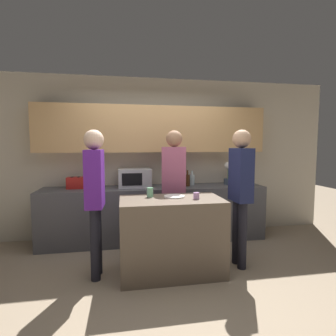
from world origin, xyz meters
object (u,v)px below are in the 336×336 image
toaster (76,183)px  microwave (135,178)px  potted_plant (228,173)px  cup_1 (150,192)px  bottle_0 (181,180)px  cup_0 (196,196)px  bottle_1 (187,180)px  plate_on_island (174,196)px  person_center (241,185)px  person_left (95,190)px  bottle_2 (192,180)px  person_right (174,180)px

toaster → microwave: bearing=-0.1°
potted_plant → cup_1: (-1.47, -1.05, -0.10)m
bottle_0 → cup_0: bearing=-93.8°
bottle_1 → microwave: bearing=175.6°
plate_on_island → toaster: bearing=141.0°
cup_1 → person_center: 1.15m
person_left → toaster: bearing=-157.7°
toaster → bottle_2: bottle_2 is taller
bottle_0 → bottle_1: (0.11, 0.03, -0.01)m
microwave → bottle_1: (0.86, -0.07, -0.05)m
person_right → bottle_0: bearing=-99.3°
microwave → cup_1: 1.06m
plate_on_island → person_right: (0.10, 0.50, 0.14)m
cup_0 → person_left: person_left is taller
plate_on_island → bottle_0: bearing=72.7°
potted_plant → bottle_2: bearing=178.2°
plate_on_island → cup_1: bearing=169.7°
person_center → plate_on_island: bearing=83.7°
microwave → person_right: 0.80m
person_left → bottle_0: bearing=132.7°
cup_0 → cup_1: size_ratio=0.67×
person_left → person_center: (1.80, -0.02, 0.01)m
bottle_2 → person_left: 1.89m
bottle_2 → person_left: person_left is taller
bottle_0 → cup_0: (-0.08, -1.17, -0.04)m
cup_0 → person_right: (-0.14, 0.67, 0.11)m
person_left → potted_plant: bearing=121.4°
potted_plant → plate_on_island: 1.61m
bottle_0 → bottle_2: size_ratio=1.23×
toaster → person_right: (1.46, -0.60, 0.09)m
microwave → plate_on_island: (0.44, -1.10, -0.11)m
potted_plant → bottle_1: potted_plant is taller
bottle_1 → person_center: (0.42, -1.11, 0.07)m
bottle_0 → bottle_1: bottle_0 is taller
microwave → potted_plant: (1.61, 0.00, 0.05)m
cup_0 → microwave: bearing=118.0°
cup_1 → person_center: (1.14, -0.12, 0.08)m
person_center → person_right: person_right is taller
bottle_1 → person_left: size_ratio=0.15×
microwave → toaster: (-0.92, 0.00, -0.06)m
bottle_2 → cup_1: 1.35m
potted_plant → person_left: size_ratio=0.23×
person_left → person_center: 1.80m
cup_0 → person_left: bearing=174.5°
potted_plant → person_right: (-1.07, -0.60, -0.02)m
person_right → cup_0: bearing=115.8°
microwave → bottle_2: bearing=1.3°
plate_on_island → person_left: size_ratio=0.15×
cup_1 → toaster: bearing=135.4°
microwave → person_right: bearing=-48.2°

